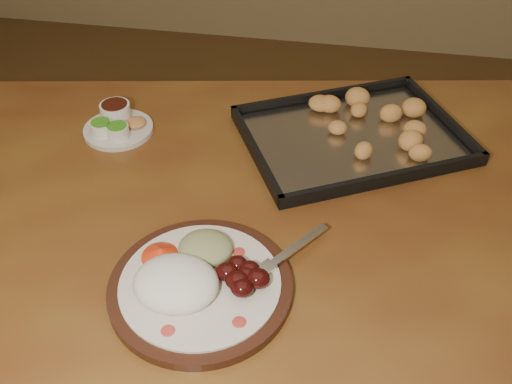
# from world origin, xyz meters

# --- Properties ---
(ground) EXTENTS (4.00, 4.00, 0.00)m
(ground) POSITION_xyz_m (0.00, 0.00, 0.00)
(ground) COLOR brown
(ground) RESTS_ON ground
(dining_table) EXTENTS (1.64, 1.16, 0.75)m
(dining_table) POSITION_xyz_m (-0.05, -0.21, 0.65)
(dining_table) COLOR brown
(dining_table) RESTS_ON ground
(dinner_plate) EXTENTS (0.33, 0.31, 0.07)m
(dinner_plate) POSITION_xyz_m (-0.05, -0.41, 0.77)
(dinner_plate) COLOR black
(dinner_plate) RESTS_ON dining_table
(condiment_saucer) EXTENTS (0.15, 0.15, 0.05)m
(condiment_saucer) POSITION_xyz_m (-0.33, -0.02, 0.77)
(condiment_saucer) COLOR beige
(condiment_saucer) RESTS_ON dining_table
(baking_tray) EXTENTS (0.54, 0.49, 0.05)m
(baking_tray) POSITION_xyz_m (0.17, 0.03, 0.76)
(baking_tray) COLOR black
(baking_tray) RESTS_ON dining_table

